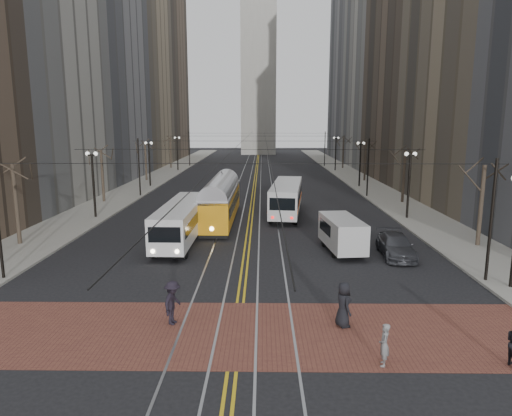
{
  "coord_description": "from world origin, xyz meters",
  "views": [
    {
      "loc": [
        1.02,
        -21.23,
        8.39
      ],
      "look_at": [
        0.63,
        7.28,
        3.0
      ],
      "focal_mm": 32.0,
      "sensor_mm": 36.0,
      "label": 1
    }
  ],
  "objects_px": {
    "cargo_van": "(342,235)",
    "pedestrian_d": "(173,303)",
    "transit_bus": "(182,222)",
    "rear_bus": "(286,199)",
    "sedan_parked": "(396,246)",
    "pedestrian_a": "(343,304)",
    "pedestrian_b": "(384,345)",
    "streetcar": "(221,204)",
    "sedan_grey": "(286,184)",
    "clock_tower": "(259,12)"
  },
  "relations": [
    {
      "from": "streetcar",
      "to": "cargo_van",
      "type": "relative_size",
      "value": 2.51
    },
    {
      "from": "cargo_van",
      "to": "pedestrian_a",
      "type": "bearing_deg",
      "value": -105.73
    },
    {
      "from": "sedan_parked",
      "to": "pedestrian_d",
      "type": "xyz_separation_m",
      "value": [
        -12.22,
        -10.06,
        0.26
      ]
    },
    {
      "from": "pedestrian_b",
      "to": "rear_bus",
      "type": "bearing_deg",
      "value": -162.48
    },
    {
      "from": "pedestrian_b",
      "to": "pedestrian_d",
      "type": "xyz_separation_m",
      "value": [
        -8.0,
        3.23,
        0.17
      ]
    },
    {
      "from": "cargo_van",
      "to": "pedestrian_d",
      "type": "relative_size",
      "value": 2.72
    },
    {
      "from": "rear_bus",
      "to": "cargo_van",
      "type": "bearing_deg",
      "value": -69.93
    },
    {
      "from": "rear_bus",
      "to": "streetcar",
      "type": "bearing_deg",
      "value": -143.59
    },
    {
      "from": "rear_bus",
      "to": "cargo_van",
      "type": "relative_size",
      "value": 2.17
    },
    {
      "from": "clock_tower",
      "to": "sedan_parked",
      "type": "distance_m",
      "value": 101.97
    },
    {
      "from": "rear_bus",
      "to": "pedestrian_b",
      "type": "height_order",
      "value": "rear_bus"
    },
    {
      "from": "pedestrian_a",
      "to": "streetcar",
      "type": "bearing_deg",
      "value": 2.93
    },
    {
      "from": "pedestrian_d",
      "to": "pedestrian_a",
      "type": "bearing_deg",
      "value": -76.8
    },
    {
      "from": "transit_bus",
      "to": "streetcar",
      "type": "relative_size",
      "value": 0.85
    },
    {
      "from": "pedestrian_b",
      "to": "cargo_van",
      "type": "bearing_deg",
      "value": -170.7
    },
    {
      "from": "clock_tower",
      "to": "streetcar",
      "type": "bearing_deg",
      "value": -91.68
    },
    {
      "from": "streetcar",
      "to": "cargo_van",
      "type": "height_order",
      "value": "streetcar"
    },
    {
      "from": "rear_bus",
      "to": "sedan_grey",
      "type": "height_order",
      "value": "rear_bus"
    },
    {
      "from": "pedestrian_b",
      "to": "transit_bus",
      "type": "bearing_deg",
      "value": -136.18
    },
    {
      "from": "transit_bus",
      "to": "pedestrian_d",
      "type": "bearing_deg",
      "value": -80.93
    },
    {
      "from": "cargo_van",
      "to": "pedestrian_d",
      "type": "xyz_separation_m",
      "value": [
        -8.96,
        -10.99,
        -0.18
      ]
    },
    {
      "from": "streetcar",
      "to": "pedestrian_d",
      "type": "relative_size",
      "value": 6.83
    },
    {
      "from": "sedan_parked",
      "to": "clock_tower",
      "type": "bearing_deg",
      "value": 99.28
    },
    {
      "from": "cargo_van",
      "to": "sedan_grey",
      "type": "xyz_separation_m",
      "value": [
        -2.24,
        27.97,
        -0.41
      ]
    },
    {
      "from": "transit_bus",
      "to": "rear_bus",
      "type": "relative_size",
      "value": 0.98
    },
    {
      "from": "rear_bus",
      "to": "pedestrian_a",
      "type": "distance_m",
      "value": 23.52
    },
    {
      "from": "rear_bus",
      "to": "pedestrian_d",
      "type": "relative_size",
      "value": 5.89
    },
    {
      "from": "rear_bus",
      "to": "pedestrian_b",
      "type": "distance_m",
      "value": 26.68
    },
    {
      "from": "sedan_grey",
      "to": "sedan_parked",
      "type": "distance_m",
      "value": 29.42
    },
    {
      "from": "clock_tower",
      "to": "sedan_grey",
      "type": "xyz_separation_m",
      "value": [
        4.0,
        -66.3,
        -35.25
      ]
    },
    {
      "from": "cargo_van",
      "to": "sedan_grey",
      "type": "distance_m",
      "value": 28.07
    },
    {
      "from": "clock_tower",
      "to": "sedan_parked",
      "type": "bearing_deg",
      "value": -84.3
    },
    {
      "from": "clock_tower",
      "to": "pedestrian_d",
      "type": "bearing_deg",
      "value": -91.48
    },
    {
      "from": "pedestrian_a",
      "to": "sedan_parked",
      "type": "bearing_deg",
      "value": -42.55
    },
    {
      "from": "rear_bus",
      "to": "pedestrian_a",
      "type": "height_order",
      "value": "rear_bus"
    },
    {
      "from": "rear_bus",
      "to": "cargo_van",
      "type": "xyz_separation_m",
      "value": [
        2.98,
        -12.37,
        -0.31
      ]
    },
    {
      "from": "streetcar",
      "to": "pedestrian_b",
      "type": "distance_m",
      "value": 24.56
    },
    {
      "from": "sedan_parked",
      "to": "cargo_van",
      "type": "bearing_deg",
      "value": 167.61
    },
    {
      "from": "clock_tower",
      "to": "pedestrian_b",
      "type": "distance_m",
      "value": 114.18
    },
    {
      "from": "rear_bus",
      "to": "sedan_grey",
      "type": "distance_m",
      "value": 15.64
    },
    {
      "from": "transit_bus",
      "to": "rear_bus",
      "type": "bearing_deg",
      "value": 51.62
    },
    {
      "from": "sedan_parked",
      "to": "pedestrian_b",
      "type": "distance_m",
      "value": 13.95
    },
    {
      "from": "pedestrian_b",
      "to": "pedestrian_d",
      "type": "bearing_deg",
      "value": -98.85
    },
    {
      "from": "rear_bus",
      "to": "sedan_grey",
      "type": "relative_size",
      "value": 2.63
    },
    {
      "from": "cargo_van",
      "to": "pedestrian_a",
      "type": "height_order",
      "value": "cargo_van"
    },
    {
      "from": "cargo_van",
      "to": "pedestrian_b",
      "type": "xyz_separation_m",
      "value": [
        -0.96,
        -14.23,
        -0.35
      ]
    },
    {
      "from": "clock_tower",
      "to": "streetcar",
      "type": "distance_m",
      "value": 91.94
    },
    {
      "from": "rear_bus",
      "to": "transit_bus",
      "type": "bearing_deg",
      "value": -122.67
    },
    {
      "from": "streetcar",
      "to": "pedestrian_b",
      "type": "height_order",
      "value": "streetcar"
    },
    {
      "from": "clock_tower",
      "to": "rear_bus",
      "type": "xyz_separation_m",
      "value": [
        3.26,
        -81.9,
        -34.52
      ]
    }
  ]
}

